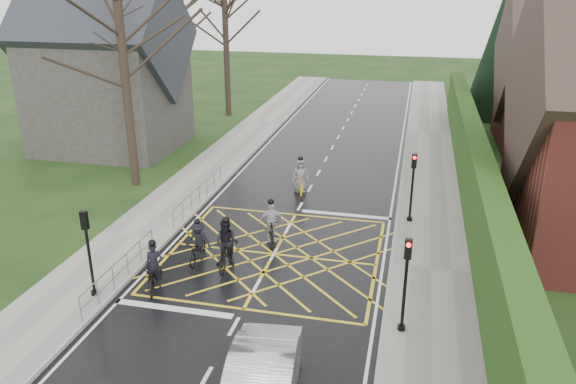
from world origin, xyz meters
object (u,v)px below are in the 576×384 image
at_px(cyclist_back, 227,248).
at_px(cyclist_lead, 300,180).
at_px(cyclist_rear, 154,272).
at_px(cyclist_mid, 198,245).
at_px(cyclist_front, 271,226).

bearing_deg(cyclist_back, cyclist_lead, 78.49).
relative_size(cyclist_rear, cyclist_mid, 1.12).
bearing_deg(cyclist_mid, cyclist_back, -13.71).
bearing_deg(cyclist_rear, cyclist_back, 26.87).
xyz_separation_m(cyclist_mid, cyclist_lead, (2.30, 7.99, 0.03)).
bearing_deg(cyclist_front, cyclist_rear, -145.07).
distance_m(cyclist_mid, cyclist_front, 3.18).
xyz_separation_m(cyclist_back, cyclist_lead, (1.07, 8.23, -0.12)).
height_order(cyclist_rear, cyclist_back, cyclist_back).
bearing_deg(cyclist_back, cyclist_rear, -138.33).
height_order(cyclist_back, cyclist_lead, cyclist_back).
distance_m(cyclist_rear, cyclist_mid, 2.39).
xyz_separation_m(cyclist_rear, cyclist_lead, (3.04, 10.26, 0.06)).
distance_m(cyclist_back, cyclist_front, 2.65).
xyz_separation_m(cyclist_rear, cyclist_front, (3.04, 4.46, 0.10)).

